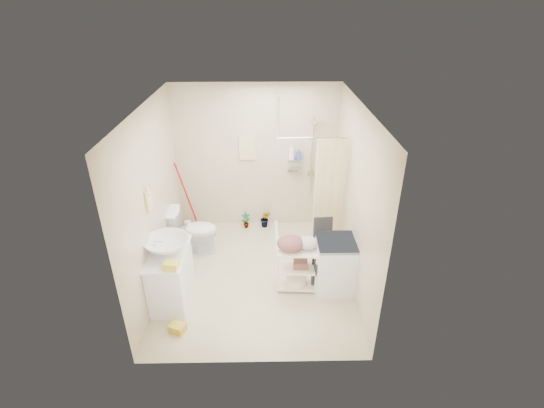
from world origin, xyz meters
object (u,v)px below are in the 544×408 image
(toilet, at_px, (193,230))
(laundry_rack, at_px, (297,265))
(vanity, at_px, (171,276))
(washing_machine, at_px, (335,265))

(toilet, xyz_separation_m, laundry_rack, (1.64, -0.95, -0.01))
(vanity, distance_m, washing_machine, 2.31)
(vanity, relative_size, toilet, 1.11)
(toilet, xyz_separation_m, washing_machine, (2.18, -0.96, -0.00))
(vanity, xyz_separation_m, washing_machine, (2.30, 0.21, 0.01))
(laundry_rack, bearing_deg, toilet, 153.50)
(laundry_rack, bearing_deg, vanity, -168.91)
(vanity, xyz_separation_m, toilet, (0.12, 1.18, 0.01))
(vanity, height_order, laundry_rack, laundry_rack)
(washing_machine, bearing_deg, laundry_rack, 177.87)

